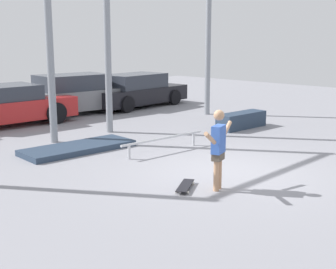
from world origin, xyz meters
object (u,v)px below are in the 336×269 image
(skateboarder, at_px, (218,145))
(grind_box, at_px, (241,120))
(grind_rail, at_px, (163,140))
(parked_car_black, at_px, (137,91))
(parked_car_red, at_px, (2,106))
(parked_car_grey, at_px, (76,95))
(manual_pad, at_px, (78,148))
(skateboard, at_px, (185,186))

(skateboarder, bearing_deg, grind_box, 13.97)
(grind_rail, relative_size, parked_car_black, 0.56)
(skateboarder, xyz_separation_m, parked_car_red, (0.33, 9.09, -0.21))
(parked_car_grey, bearing_deg, skateboarder, -105.33)
(skateboarder, relative_size, manual_pad, 0.53)
(grind_rail, bearing_deg, parked_car_red, 99.90)
(skateboarder, height_order, skateboard, skateboarder)
(skateboarder, bearing_deg, grind_rail, 46.18)
(skateboarder, relative_size, parked_car_grey, 0.32)
(parked_car_black, bearing_deg, skateboard, -131.09)
(grind_box, height_order, parked_car_black, parked_car_black)
(skateboard, relative_size, grind_rail, 0.31)
(parked_car_black, bearing_deg, grind_rail, -131.10)
(manual_pad, bearing_deg, skateboarder, -90.19)
(skateboard, distance_m, parked_car_red, 8.65)
(parked_car_red, bearing_deg, skateboard, -91.85)
(skateboarder, height_order, parked_car_red, skateboarder)
(skateboarder, relative_size, parked_car_red, 0.33)
(parked_car_grey, height_order, parked_car_black, parked_car_grey)
(skateboard, bearing_deg, skateboarder, -82.15)
(skateboard, height_order, parked_car_black, parked_car_black)
(skateboarder, xyz_separation_m, skateboard, (-0.38, 0.48, -0.80))
(manual_pad, distance_m, grind_rail, 2.19)
(grind_box, bearing_deg, manual_pad, 167.03)
(skateboard, bearing_deg, grind_rail, 22.17)
(parked_car_grey, bearing_deg, grind_rail, -102.38)
(grind_box, height_order, parked_car_red, parked_car_red)
(skateboarder, height_order, manual_pad, skateboarder)
(manual_pad, relative_size, grind_rail, 1.10)
(parked_car_grey, bearing_deg, grind_box, -68.14)
(skateboard, distance_m, manual_pad, 4.03)
(manual_pad, distance_m, parked_car_black, 7.74)
(skateboard, relative_size, parked_car_black, 0.17)
(grind_rail, bearing_deg, skateboarder, -116.62)
(grind_rail, bearing_deg, manual_pad, 130.31)
(grind_box, bearing_deg, parked_car_red, 130.93)
(manual_pad, xyz_separation_m, parked_car_red, (0.32, 4.59, 0.58))
(skateboard, xyz_separation_m, parked_car_red, (0.71, 8.60, 0.59))
(grind_rail, distance_m, parked_car_grey, 6.97)
(grind_rail, height_order, parked_car_black, parked_car_black)
(manual_pad, bearing_deg, parked_car_red, 86.08)
(skateboarder, height_order, parked_car_grey, skateboarder)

